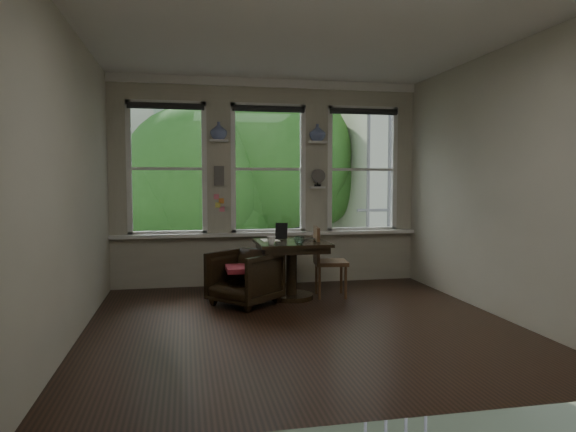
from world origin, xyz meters
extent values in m
plane|color=black|center=(0.00, 0.00, 0.00)|extent=(4.50, 4.50, 0.00)
plane|color=silver|center=(0.00, 0.00, 3.00)|extent=(4.50, 4.50, 0.00)
plane|color=beige|center=(0.00, 2.25, 1.50)|extent=(4.50, 0.00, 4.50)
plane|color=beige|center=(0.00, -2.25, 1.50)|extent=(4.50, 0.00, 4.50)
plane|color=beige|center=(-2.25, 0.00, 1.50)|extent=(0.00, 4.50, 4.50)
plane|color=beige|center=(2.25, 0.00, 1.50)|extent=(0.00, 4.50, 4.50)
cube|color=white|center=(-0.72, 2.15, 2.10)|extent=(0.26, 0.16, 0.03)
cube|color=white|center=(0.72, 2.15, 2.10)|extent=(0.26, 0.16, 0.03)
cube|color=#59544F|center=(-0.72, 2.18, 1.60)|extent=(0.14, 0.06, 0.28)
imported|color=silver|center=(-0.72, 2.15, 2.24)|extent=(0.24, 0.24, 0.25)
imported|color=silver|center=(0.72, 2.15, 2.24)|extent=(0.24, 0.24, 0.25)
imported|color=black|center=(-0.50, 0.99, 0.34)|extent=(1.03, 1.03, 0.67)
cube|color=maroon|center=(-0.50, 0.99, 0.45)|extent=(0.45, 0.45, 0.06)
imported|color=black|center=(0.33, 1.20, 0.76)|extent=(0.38, 0.31, 0.03)
imported|color=white|center=(-0.18, 0.91, 0.80)|extent=(0.12, 0.12, 0.10)
imported|color=white|center=(0.16, 0.85, 0.80)|extent=(0.13, 0.13, 0.10)
cube|color=black|center=(0.05, 1.43, 0.86)|extent=(0.18, 0.12, 0.22)
cube|color=silver|center=(-0.12, 1.36, 0.75)|extent=(0.23, 0.31, 0.00)
camera|label=1|loc=(-1.21, -5.25, 1.54)|focal=32.00mm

